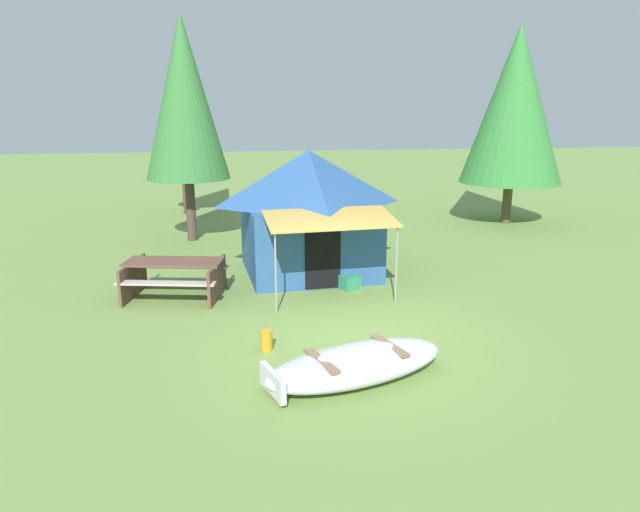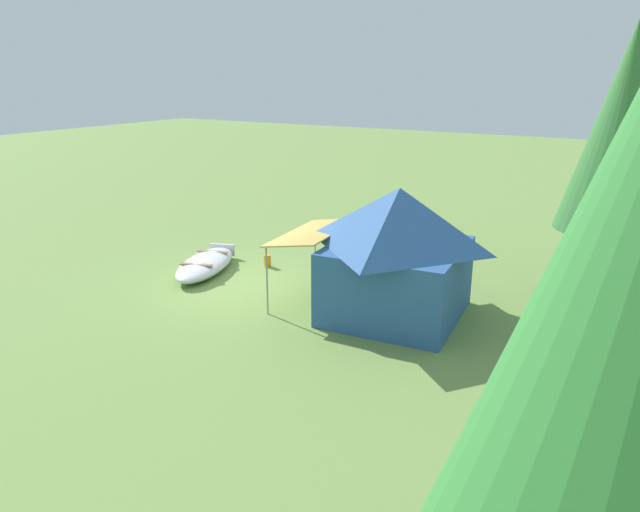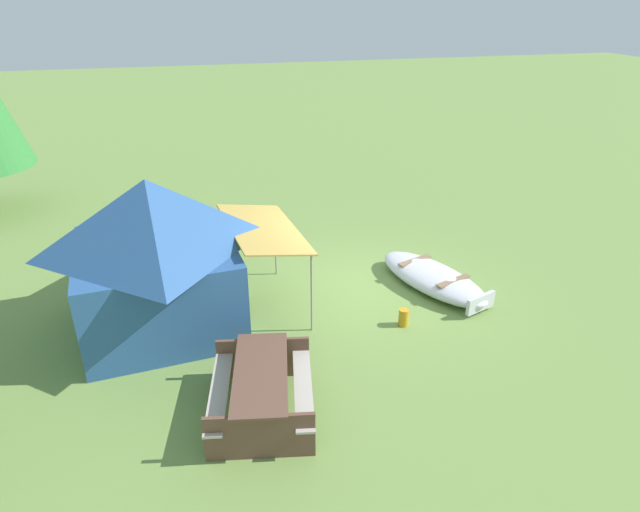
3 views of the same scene
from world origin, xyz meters
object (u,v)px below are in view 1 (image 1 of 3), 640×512
canvas_cabin_tent (309,210)px  fuel_can (266,341)px  cooler_box (347,281)px  pine_tree_far_center (182,110)px  pine_tree_back_left (184,98)px  beached_rowboat (355,364)px  pine_tree_back_right (515,105)px  picnic_table (174,274)px

canvas_cabin_tent → fuel_can: canvas_cabin_tent is taller
cooler_box → pine_tree_far_center: size_ratio=0.10×
fuel_can → pine_tree_back_left: (-1.68, 8.07, 3.81)m
cooler_box → fuel_can: (-1.88, -3.03, 0.01)m
beached_rowboat → fuel_can: bearing=135.9°
canvas_cabin_tent → pine_tree_far_center: bearing=112.6°
canvas_cabin_tent → pine_tree_back_right: bearing=33.8°
cooler_box → pine_tree_back_left: 7.26m
fuel_can → pine_tree_far_center: pine_tree_far_center is taller
pine_tree_far_center → pine_tree_back_left: bearing=-84.1°
beached_rowboat → pine_tree_back_left: 10.38m
fuel_can → pine_tree_back_left: 9.08m
beached_rowboat → canvas_cabin_tent: (0.04, 5.48, 1.24)m
pine_tree_back_right → pine_tree_back_left: bearing=-174.1°
canvas_cabin_tent → pine_tree_back_left: pine_tree_back_left is taller
beached_rowboat → picnic_table: 5.03m
canvas_cabin_tent → pine_tree_back_left: size_ratio=0.70×
pine_tree_back_left → pine_tree_far_center: pine_tree_back_left is taller
pine_tree_far_center → picnic_table: bearing=-87.4°
pine_tree_far_center → cooler_box: bearing=-66.8°
canvas_cabin_tent → pine_tree_back_right: size_ratio=0.69×
fuel_can → pine_tree_back_right: (8.43, 9.13, 3.62)m
picnic_table → pine_tree_back_right: pine_tree_back_right is taller
picnic_table → pine_tree_back_right: (10.11, 6.18, 3.30)m
pine_tree_back_left → pine_tree_back_right: (10.11, 1.05, -0.19)m
cooler_box → pine_tree_back_left: size_ratio=0.09×
pine_tree_back_right → fuel_can: bearing=-132.7°
canvas_cabin_tent → pine_tree_back_right: 8.95m
pine_tree_back_left → pine_tree_back_right: size_ratio=0.99×
beached_rowboat → picnic_table: (-2.89, 4.11, 0.26)m
beached_rowboat → fuel_can: beached_rowboat is taller
canvas_cabin_tent → picnic_table: 3.38m
pine_tree_far_center → pine_tree_back_right: bearing=-17.1°
beached_rowboat → cooler_box: 4.25m
fuel_can → pine_tree_back_right: size_ratio=0.05×
beached_rowboat → canvas_cabin_tent: bearing=89.6°
picnic_table → pine_tree_far_center: bearing=92.6°
canvas_cabin_tent → cooler_box: bearing=-63.4°
cooler_box → pine_tree_back_left: pine_tree_back_left is taller
beached_rowboat → pine_tree_back_right: size_ratio=0.48×
picnic_table → pine_tree_back_left: pine_tree_back_left is taller
cooler_box → pine_tree_back_right: (6.54, 6.09, 3.63)m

